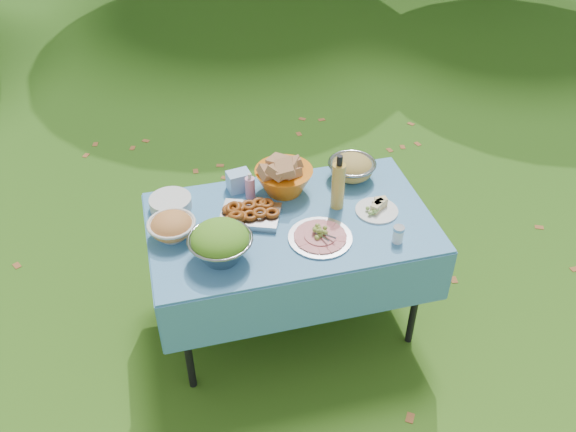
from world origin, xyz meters
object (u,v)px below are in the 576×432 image
object	(u,v)px
salad_bowl	(220,243)
picnic_table	(290,273)
charcuterie_platter	(320,233)
plate_stack	(171,203)
bread_bowl	(284,175)
pasta_bowl_steel	(352,167)
oil_bottle	(338,182)

from	to	relation	value
salad_bowl	picnic_table	bearing A→B (deg)	26.45
picnic_table	charcuterie_platter	size ratio (longest dim) A/B	4.53
picnic_table	salad_bowl	size ratio (longest dim) A/B	4.78
picnic_table	plate_stack	xyz separation A→B (m)	(-0.59, 0.26, 0.41)
plate_stack	bread_bowl	world-z (taller)	bread_bowl
pasta_bowl_steel	charcuterie_platter	size ratio (longest dim) A/B	0.81
bread_bowl	pasta_bowl_steel	world-z (taller)	bread_bowl
salad_bowl	pasta_bowl_steel	size ratio (longest dim) A/B	1.16
plate_stack	salad_bowl	bearing A→B (deg)	-66.81
salad_bowl	bread_bowl	world-z (taller)	bread_bowl
bread_bowl	charcuterie_platter	xyz separation A→B (m)	(0.08, -0.44, -0.07)
pasta_bowl_steel	oil_bottle	bearing A→B (deg)	-124.59
salad_bowl	plate_stack	xyz separation A→B (m)	(-0.20, 0.46, -0.07)
salad_bowl	oil_bottle	size ratio (longest dim) A/B	0.96
picnic_table	salad_bowl	bearing A→B (deg)	-153.55
bread_bowl	picnic_table	bearing A→B (deg)	-96.47
oil_bottle	bread_bowl	bearing A→B (deg)	139.75
plate_stack	bread_bowl	xyz separation A→B (m)	(0.62, 0.00, 0.07)
plate_stack	oil_bottle	xyz separation A→B (m)	(0.86, -0.20, 0.13)
plate_stack	oil_bottle	world-z (taller)	oil_bottle
charcuterie_platter	oil_bottle	bearing A→B (deg)	55.07
picnic_table	salad_bowl	distance (m)	0.65
plate_stack	charcuterie_platter	world-z (taller)	charcuterie_platter
salad_bowl	bread_bowl	bearing A→B (deg)	47.24
picnic_table	charcuterie_platter	world-z (taller)	charcuterie_platter
picnic_table	pasta_bowl_steel	xyz separation A→B (m)	(0.43, 0.29, 0.45)
salad_bowl	charcuterie_platter	world-z (taller)	salad_bowl
picnic_table	oil_bottle	xyz separation A→B (m)	(0.27, 0.06, 0.54)
pasta_bowl_steel	picnic_table	bearing A→B (deg)	-146.08
picnic_table	charcuterie_platter	bearing A→B (deg)	-58.19
plate_stack	bread_bowl	size ratio (longest dim) A/B	0.70
pasta_bowl_steel	charcuterie_platter	xyz separation A→B (m)	(-0.32, -0.46, -0.03)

